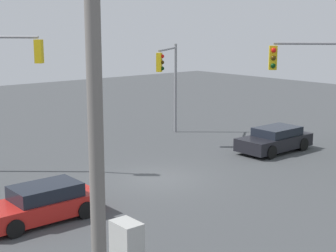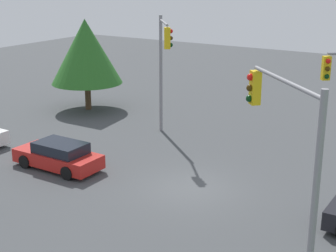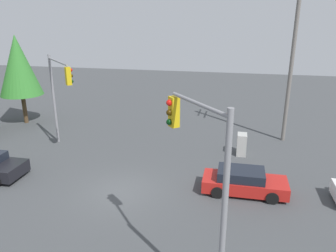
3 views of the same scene
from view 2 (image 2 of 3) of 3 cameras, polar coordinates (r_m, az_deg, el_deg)
The scene contains 5 objects.
ground_plane at distance 22.07m, azimuth 2.36°, elevation -6.92°, with size 80.00×80.00×0.00m, color #424447.
sedan_red at distance 24.51m, azimuth -12.03°, elevation -3.23°, with size 1.85×4.29×1.30m.
traffic_signal_cross at distance 14.19m, azimuth 13.01°, elevation -2.25°, with size 3.24×3.24×6.32m.
traffic_signal_aux at distance 27.62m, azimuth -0.51°, elevation 7.60°, with size 2.64×2.24×6.57m.
tree_behind at distance 34.05m, azimuth -9.08°, elevation 8.16°, with size 4.63×4.63×5.95m.
Camera 2 is at (-17.52, -10.05, 8.90)m, focal length 55.00 mm.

